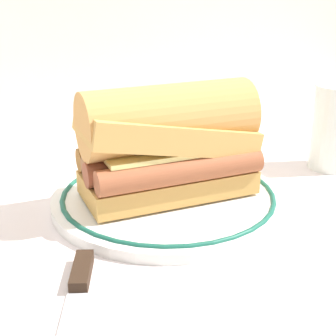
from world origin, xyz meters
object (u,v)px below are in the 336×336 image
object	(u,v)px
plate	(168,198)
drinking_glass	(333,133)
butter_knife	(77,295)
sausage_sandwich	(168,141)

from	to	relation	value
plate	drinking_glass	size ratio (longest dim) A/B	2.34
plate	butter_knife	bearing A→B (deg)	-144.17
butter_knife	sausage_sandwich	bearing A→B (deg)	35.83
plate	drinking_glass	distance (m)	0.26
sausage_sandwich	drinking_glass	size ratio (longest dim) A/B	1.79
sausage_sandwich	butter_knife	size ratio (longest dim) A/B	1.50
plate	butter_knife	world-z (taller)	plate
drinking_glass	plate	bearing A→B (deg)	175.94
plate	sausage_sandwich	size ratio (longest dim) A/B	1.30
drinking_glass	butter_knife	bearing A→B (deg)	-166.54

